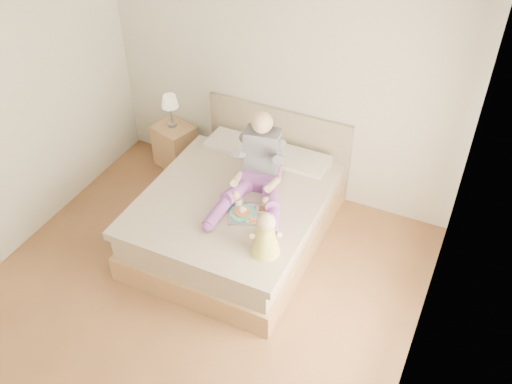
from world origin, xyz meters
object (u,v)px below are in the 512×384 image
at_px(bed, 240,211).
at_px(baby, 266,236).
at_px(nightstand, 176,146).
at_px(adult, 258,172).
at_px(tray, 251,212).

height_order(bed, baby, baby).
height_order(nightstand, adult, adult).
height_order(adult, baby, adult).
bearing_deg(bed, nightstand, 147.99).
bearing_deg(baby, adult, 91.75).
height_order(tray, baby, baby).
distance_m(tray, baby, 0.52).
xyz_separation_m(bed, baby, (0.60, -0.69, 0.47)).
xyz_separation_m(adult, baby, (0.41, -0.72, -0.07)).
height_order(nightstand, baby, baby).
bearing_deg(nightstand, bed, -15.35).
distance_m(adult, tray, 0.42).
bearing_deg(adult, tray, -85.42).
height_order(bed, adult, adult).
distance_m(bed, tray, 0.52).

